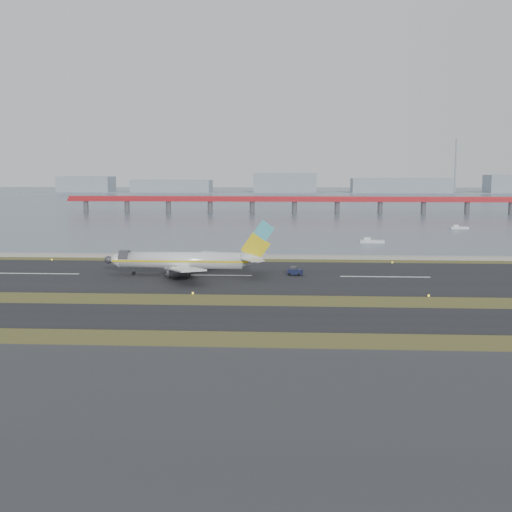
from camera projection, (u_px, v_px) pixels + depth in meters
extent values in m
plane|color=#334117|center=(186.00, 302.00, 116.40)|extent=(1000.00, 1000.00, 0.00)
cube|color=#2E2F31|center=(92.00, 416.00, 61.95)|extent=(1000.00, 50.00, 0.10)
cube|color=black|center=(174.00, 317.00, 104.51)|extent=(1000.00, 18.00, 0.10)
cube|color=black|center=(208.00, 275.00, 146.08)|extent=(1000.00, 45.00, 0.10)
cube|color=#999994|center=(223.00, 256.00, 175.72)|extent=(1000.00, 2.50, 1.00)
cube|color=#4C596C|center=(272.00, 198.00, 571.69)|extent=(1400.00, 800.00, 1.30)
cube|color=#A81C23|center=(295.00, 200.00, 361.71)|extent=(260.00, 5.00, 1.60)
cube|color=#A81C23|center=(295.00, 198.00, 361.52)|extent=(260.00, 0.40, 1.40)
cylinder|color=#4C4C51|center=(127.00, 208.00, 367.80)|extent=(2.80, 2.80, 7.00)
cylinder|color=#4C4C51|center=(294.00, 208.00, 362.30)|extent=(2.80, 2.80, 7.00)
cylinder|color=#4C4C51|center=(467.00, 209.00, 356.80)|extent=(2.80, 2.80, 7.00)
cube|color=#85929E|center=(276.00, 192.00, 730.05)|extent=(1400.00, 80.00, 1.00)
cube|color=#85929E|center=(86.00, 184.00, 741.48)|extent=(60.00, 35.00, 18.00)
cube|color=#85929E|center=(172.00, 186.00, 736.01)|extent=(90.00, 35.00, 14.00)
cube|color=#85929E|center=(285.00, 183.00, 728.04)|extent=(70.00, 35.00, 22.00)
cube|color=#85929E|center=(401.00, 186.00, 720.99)|extent=(110.00, 35.00, 16.00)
cube|color=#85929E|center=(509.00, 184.00, 713.85)|extent=(50.00, 35.00, 20.00)
cylinder|color=#85929E|center=(456.00, 166.00, 714.67)|extent=(1.80, 1.80, 60.00)
cylinder|color=silver|center=(181.00, 260.00, 145.81)|extent=(28.00, 3.80, 3.80)
cone|color=silver|center=(114.00, 260.00, 146.70)|extent=(3.20, 3.80, 3.80)
cone|color=silver|center=(252.00, 260.00, 144.84)|extent=(5.00, 3.80, 3.80)
cube|color=yellow|center=(180.00, 261.00, 143.91)|extent=(31.00, 0.06, 0.45)
cube|color=yellow|center=(183.00, 259.00, 147.71)|extent=(31.00, 0.06, 0.45)
cube|color=silver|center=(184.00, 269.00, 137.36)|extent=(11.31, 15.89, 1.66)
cube|color=silver|center=(196.00, 258.00, 154.19)|extent=(11.31, 15.89, 1.66)
cylinder|color=#3B3B40|center=(179.00, 273.00, 140.09)|extent=(4.20, 2.10, 2.10)
cylinder|color=#3B3B40|center=(188.00, 265.00, 151.97)|extent=(4.20, 2.10, 2.10)
cube|color=yellow|center=(256.00, 247.00, 144.41)|extent=(6.80, 0.35, 6.85)
cube|color=#45B3C4|center=(264.00, 231.00, 143.82)|extent=(4.85, 0.37, 4.90)
cube|color=silver|center=(252.00, 260.00, 141.00)|extent=(5.64, 6.80, 0.22)
cube|color=silver|center=(254.00, 255.00, 148.52)|extent=(5.64, 6.80, 0.22)
cylinder|color=black|center=(134.00, 273.00, 146.84)|extent=(0.80, 0.28, 0.80)
cylinder|color=black|center=(186.00, 275.00, 143.34)|extent=(1.00, 0.38, 1.00)
cylinder|color=black|center=(190.00, 271.00, 148.88)|extent=(1.00, 0.38, 1.00)
cube|color=#141937|center=(295.00, 272.00, 145.85)|extent=(3.58, 2.66, 1.20)
cube|color=#3B3B40|center=(294.00, 268.00, 145.88)|extent=(1.78, 1.84, 0.70)
cylinder|color=black|center=(290.00, 274.00, 145.56)|extent=(0.75, 0.49, 0.70)
cylinder|color=black|center=(292.00, 273.00, 147.04)|extent=(0.75, 0.49, 0.70)
cylinder|color=black|center=(299.00, 275.00, 144.80)|extent=(0.75, 0.49, 0.70)
cylinder|color=black|center=(301.00, 274.00, 146.28)|extent=(0.75, 0.49, 0.70)
cube|color=silver|center=(372.00, 242.00, 212.84)|extent=(8.01, 2.89, 1.01)
cube|color=silver|center=(367.00, 239.00, 212.91)|extent=(2.35, 1.92, 1.01)
cube|color=silver|center=(459.00, 228.00, 264.57)|extent=(7.87, 3.63, 0.97)
cube|color=silver|center=(455.00, 226.00, 264.27)|extent=(2.43, 2.07, 0.97)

